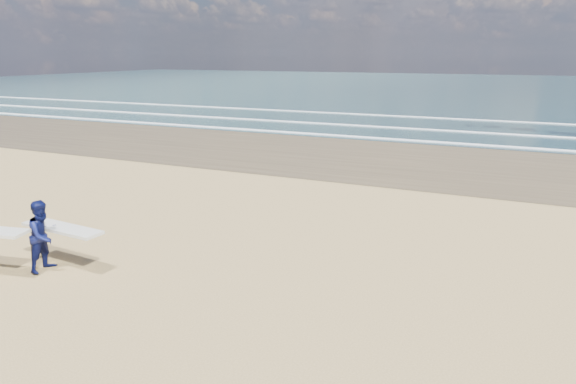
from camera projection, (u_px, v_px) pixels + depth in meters
The scene contains 1 object.
surfer_far at pixel (46, 235), 11.65m from camera, with size 2.23×1.11×1.66m.
Camera 1 is at (9.32, -6.22, 4.83)m, focal length 32.00 mm.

